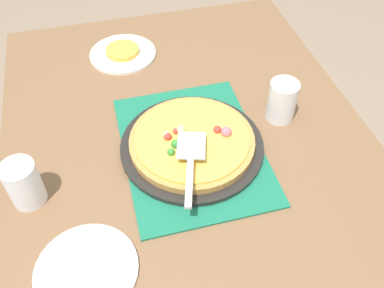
% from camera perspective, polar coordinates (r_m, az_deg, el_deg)
% --- Properties ---
extents(ground_plane, '(8.00, 8.00, 0.00)m').
position_cam_1_polar(ground_plane, '(1.75, 0.00, -17.23)').
color(ground_plane, '#84705B').
extents(dining_table, '(1.40, 1.00, 0.75)m').
position_cam_1_polar(dining_table, '(1.20, 0.00, -4.15)').
color(dining_table, brown).
rests_on(dining_table, ground_plane).
extents(placemat, '(0.48, 0.36, 0.01)m').
position_cam_1_polar(placemat, '(1.12, 0.00, -0.59)').
color(placemat, '#196B4C').
rests_on(placemat, dining_table).
extents(pizza_pan, '(0.38, 0.38, 0.01)m').
position_cam_1_polar(pizza_pan, '(1.11, 0.00, -0.24)').
color(pizza_pan, black).
rests_on(pizza_pan, placemat).
extents(pizza, '(0.33, 0.33, 0.05)m').
position_cam_1_polar(pizza, '(1.10, -0.00, 0.47)').
color(pizza, '#B78442').
rests_on(pizza, pizza_pan).
extents(plate_near_left, '(0.22, 0.22, 0.01)m').
position_cam_1_polar(plate_near_left, '(1.45, -9.39, 12.03)').
color(plate_near_left, white).
rests_on(plate_near_left, dining_table).
extents(plate_side, '(0.22, 0.22, 0.01)m').
position_cam_1_polar(plate_side, '(0.95, -14.19, -16.33)').
color(plate_side, white).
rests_on(plate_side, dining_table).
extents(served_slice_left, '(0.11, 0.11, 0.02)m').
position_cam_1_polar(served_slice_left, '(1.45, -9.45, 12.44)').
color(served_slice_left, gold).
rests_on(served_slice_left, plate_near_left).
extents(cup_near, '(0.08, 0.08, 0.12)m').
position_cam_1_polar(cup_near, '(1.05, -21.95, -5.02)').
color(cup_near, white).
rests_on(cup_near, dining_table).
extents(cup_far, '(0.08, 0.08, 0.12)m').
position_cam_1_polar(cup_far, '(1.19, 12.16, 5.78)').
color(cup_far, white).
rests_on(cup_far, dining_table).
extents(pizza_server, '(0.23, 0.11, 0.01)m').
position_cam_1_polar(pizza_server, '(1.00, -0.21, -2.21)').
color(pizza_server, silver).
rests_on(pizza_server, pizza).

